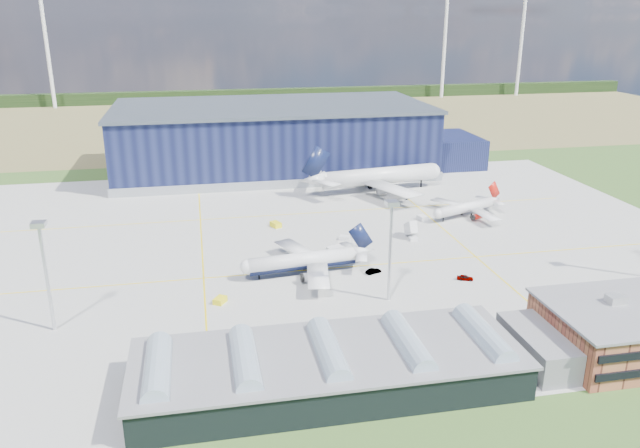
{
  "coord_description": "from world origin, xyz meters",
  "views": [
    {
      "loc": [
        -29.42,
        -150.06,
        60.9
      ],
      "look_at": [
        1.79,
        6.36,
        6.18
      ],
      "focal_mm": 35.0,
      "sensor_mm": 36.0,
      "label": 1
    }
  ],
  "objects_px": {
    "airliner_navy": "(302,253)",
    "airstair": "(411,232)",
    "gse_tug_a": "(445,328)",
    "hangar": "(279,141)",
    "gse_cart_a": "(422,218)",
    "gse_tug_c": "(276,225)",
    "light_mast_west": "(44,259)",
    "airliner_widebody": "(379,167)",
    "gse_van_a": "(337,250)",
    "car_a": "(465,278)",
    "airliner_red": "(465,202)",
    "light_mast_center": "(391,235)",
    "gse_cart_b": "(345,238)",
    "gse_tug_b": "(220,300)",
    "car_b": "(373,271)"
  },
  "relations": [
    {
      "from": "car_a",
      "to": "gse_cart_a",
      "type": "bearing_deg",
      "value": 13.63
    },
    {
      "from": "car_b",
      "to": "gse_cart_a",
      "type": "bearing_deg",
      "value": -55.06
    },
    {
      "from": "light_mast_west",
      "to": "hangar",
      "type": "bearing_deg",
      "value": 63.29
    },
    {
      "from": "car_a",
      "to": "light_mast_west",
      "type": "bearing_deg",
      "value": 115.09
    },
    {
      "from": "airliner_widebody",
      "to": "gse_van_a",
      "type": "distance_m",
      "value": 63.12
    },
    {
      "from": "hangar",
      "to": "gse_tug_c",
      "type": "xyz_separation_m",
      "value": [
        -10.94,
        -70.88,
        -10.84
      ]
    },
    {
      "from": "airliner_widebody",
      "to": "gse_tug_c",
      "type": "distance_m",
      "value": 51.99
    },
    {
      "from": "light_mast_west",
      "to": "car_a",
      "type": "distance_m",
      "value": 92.59
    },
    {
      "from": "airliner_navy",
      "to": "gse_cart_a",
      "type": "height_order",
      "value": "airliner_navy"
    },
    {
      "from": "airliner_red",
      "to": "airstair",
      "type": "distance_m",
      "value": 27.14
    },
    {
      "from": "gse_tug_b",
      "to": "gse_van_a",
      "type": "bearing_deg",
      "value": 68.57
    },
    {
      "from": "gse_cart_a",
      "to": "gse_tug_c",
      "type": "relative_size",
      "value": 0.94
    },
    {
      "from": "airliner_widebody",
      "to": "gse_cart_b",
      "type": "height_order",
      "value": "airliner_widebody"
    },
    {
      "from": "gse_van_a",
      "to": "car_b",
      "type": "xyz_separation_m",
      "value": [
        5.99,
        -14.1,
        -0.51
      ]
    },
    {
      "from": "airliner_red",
      "to": "car_a",
      "type": "relative_size",
      "value": 7.44
    },
    {
      "from": "airliner_red",
      "to": "gse_tug_b",
      "type": "bearing_deg",
      "value": 9.13
    },
    {
      "from": "gse_tug_b",
      "to": "light_mast_center",
      "type": "bearing_deg",
      "value": 23.35
    },
    {
      "from": "gse_tug_a",
      "to": "hangar",
      "type": "bearing_deg",
      "value": 108.46
    },
    {
      "from": "light_mast_center",
      "to": "airliner_red",
      "type": "distance_m",
      "value": 66.97
    },
    {
      "from": "airliner_red",
      "to": "airliner_widebody",
      "type": "distance_m",
      "value": 37.82
    },
    {
      "from": "hangar",
      "to": "airstair",
      "type": "xyz_separation_m",
      "value": [
        25.3,
        -87.38,
        -9.9
      ]
    },
    {
      "from": "gse_tug_a",
      "to": "gse_van_a",
      "type": "height_order",
      "value": "gse_van_a"
    },
    {
      "from": "gse_van_a",
      "to": "gse_cart_a",
      "type": "height_order",
      "value": "gse_van_a"
    },
    {
      "from": "light_mast_west",
      "to": "gse_tug_c",
      "type": "xyz_separation_m",
      "value": [
        51.87,
        53.93,
        -14.66
      ]
    },
    {
      "from": "gse_cart_b",
      "to": "gse_tug_c",
      "type": "bearing_deg",
      "value": 75.66
    },
    {
      "from": "light_mast_center",
      "to": "gse_tug_c",
      "type": "height_order",
      "value": "light_mast_center"
    },
    {
      "from": "airliner_navy",
      "to": "airstair",
      "type": "xyz_separation_m",
      "value": [
        34.37,
        19.43,
        -3.9
      ]
    },
    {
      "from": "gse_cart_a",
      "to": "airliner_widebody",
      "type": "bearing_deg",
      "value": 83.95
    },
    {
      "from": "gse_van_a",
      "to": "gse_tug_c",
      "type": "distance_m",
      "value": 28.15
    },
    {
      "from": "gse_cart_b",
      "to": "gse_tug_b",
      "type": "bearing_deg",
      "value": 158.76
    },
    {
      "from": "airliner_widebody",
      "to": "gse_tug_b",
      "type": "relative_size",
      "value": 17.41
    },
    {
      "from": "airliner_widebody",
      "to": "gse_tug_b",
      "type": "distance_m",
      "value": 99.46
    },
    {
      "from": "airliner_widebody",
      "to": "gse_tug_a",
      "type": "relative_size",
      "value": 14.91
    },
    {
      "from": "gse_van_a",
      "to": "airstair",
      "type": "relative_size",
      "value": 1.0
    },
    {
      "from": "gse_tug_c",
      "to": "car_b",
      "type": "height_order",
      "value": "gse_tug_c"
    },
    {
      "from": "gse_tug_c",
      "to": "gse_cart_b",
      "type": "height_order",
      "value": "gse_tug_c"
    },
    {
      "from": "airliner_navy",
      "to": "gse_cart_b",
      "type": "xyz_separation_m",
      "value": [
        15.6,
        21.1,
        -5.0
      ]
    },
    {
      "from": "airstair",
      "to": "car_a",
      "type": "xyz_separation_m",
      "value": [
        3.05,
        -30.69,
        -1.06
      ]
    },
    {
      "from": "light_mast_west",
      "to": "gse_tug_a",
      "type": "xyz_separation_m",
      "value": [
        76.78,
        -16.0,
        -14.68
      ]
    },
    {
      "from": "light_mast_center",
      "to": "gse_tug_a",
      "type": "xyz_separation_m",
      "value": [
        6.78,
        -16.0,
        -14.68
      ]
    },
    {
      "from": "gse_cart_a",
      "to": "gse_tug_c",
      "type": "distance_m",
      "value": 45.02
    },
    {
      "from": "airliner_navy",
      "to": "airliner_red",
      "type": "relative_size",
      "value": 1.2
    },
    {
      "from": "gse_tug_a",
      "to": "gse_tug_b",
      "type": "distance_m",
      "value": 48.62
    },
    {
      "from": "gse_tug_a",
      "to": "car_b",
      "type": "xyz_separation_m",
      "value": [
        -5.98,
        30.83,
        -0.1
      ]
    },
    {
      "from": "hangar",
      "to": "car_b",
      "type": "height_order",
      "value": "hangar"
    },
    {
      "from": "airliner_navy",
      "to": "airliner_red",
      "type": "distance_m",
      "value": 66.43
    },
    {
      "from": "gse_tug_c",
      "to": "gse_van_a",
      "type": "bearing_deg",
      "value": -86.11
    },
    {
      "from": "hangar",
      "to": "airliner_red",
      "type": "bearing_deg",
      "value": -56.61
    },
    {
      "from": "light_mast_west",
      "to": "gse_cart_a",
      "type": "xyz_separation_m",
      "value": [
        96.82,
        51.43,
        -14.71
      ]
    },
    {
      "from": "light_mast_west",
      "to": "gse_tug_a",
      "type": "distance_m",
      "value": 79.79
    }
  ]
}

